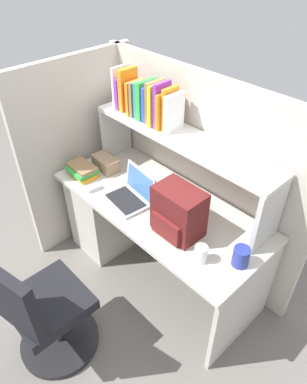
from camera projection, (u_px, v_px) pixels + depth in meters
The scene contains 14 objects.
ground_plane at pixel (158, 271), 2.89m from camera, with size 8.00×8.00×0.00m, color slate.
desk at pixel (125, 211), 2.86m from camera, with size 1.60×0.70×0.73m.
cubicle_partition_rear at pixel (196, 175), 2.61m from camera, with size 1.84×0.05×1.55m, color #BCB5A8.
cubicle_partition_left at pixel (82, 152), 2.87m from camera, with size 0.05×1.06×1.55m, color #BCB5A8.
overhead_hutch at pixel (181, 148), 2.33m from camera, with size 1.44×0.28×0.45m.
reference_books_on_shelf at pixel (147, 100), 2.38m from camera, with size 0.56×0.18×0.30m.
laptop at pixel (132, 194), 2.43m from camera, with size 0.34×0.28×0.22m.
backpack at pixel (178, 212), 2.12m from camera, with size 0.30×0.22×0.32m.
computer_mouse at pixel (93, 188), 2.54m from camera, with size 0.06×0.10×0.03m, color silver.
paper_cup at pixel (201, 254), 2.00m from camera, with size 0.08×0.08×0.11m, color white.
tissue_box at pixel (105, 163), 2.73m from camera, with size 0.22×0.12×0.10m, color #9E7F60.
snack_canister at pixel (241, 257), 1.97m from camera, with size 0.10×0.10×0.12m, color navy.
desk_book_stack at pixel (83, 170), 2.66m from camera, with size 0.23×0.17×0.09m.
office_chair at pixel (43, 315), 2.13m from camera, with size 0.52×0.53×0.93m.
Camera 1 is at (1.33, -1.31, 2.30)m, focal length 32.99 mm.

